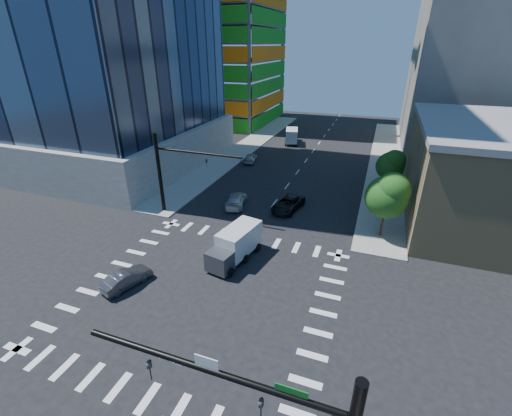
% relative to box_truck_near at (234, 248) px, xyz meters
% --- Properties ---
extents(ground, '(160.00, 160.00, 0.00)m').
position_rel_box_truck_near_xyz_m(ground, '(-0.21, -4.98, -1.30)').
color(ground, black).
rests_on(ground, ground).
extents(road_markings, '(20.00, 20.00, 0.01)m').
position_rel_box_truck_near_xyz_m(road_markings, '(-0.21, -4.98, -1.29)').
color(road_markings, silver).
rests_on(road_markings, ground).
extents(sidewalk_ne, '(5.00, 60.00, 0.15)m').
position_rel_box_truck_near_xyz_m(sidewalk_ne, '(12.29, 35.02, -1.22)').
color(sidewalk_ne, gray).
rests_on(sidewalk_ne, ground).
extents(sidewalk_nw, '(5.00, 60.00, 0.15)m').
position_rel_box_truck_near_xyz_m(sidewalk_nw, '(-12.71, 35.02, -1.22)').
color(sidewalk_nw, gray).
rests_on(sidewalk_nw, ground).
extents(construction_building, '(25.16, 34.50, 70.60)m').
position_rel_box_truck_near_xyz_m(construction_building, '(-27.63, 56.95, 23.31)').
color(construction_building, gray).
rests_on(construction_building, ground).
extents(bg_building_ne, '(24.00, 30.00, 28.00)m').
position_rel_box_truck_near_xyz_m(bg_building_ne, '(26.79, 50.02, 12.70)').
color(bg_building_ne, slate).
rests_on(bg_building_ne, ground).
extents(signal_mast_nw, '(10.20, 0.40, 9.00)m').
position_rel_box_truck_near_xyz_m(signal_mast_nw, '(-10.21, 6.52, 4.20)').
color(signal_mast_nw, black).
rests_on(signal_mast_nw, sidewalk_nw).
extents(tree_south, '(4.16, 4.16, 6.82)m').
position_rel_box_truck_near_xyz_m(tree_south, '(12.42, 8.92, 3.39)').
color(tree_south, '#382316').
rests_on(tree_south, sidewalk_ne).
extents(tree_north, '(3.54, 3.52, 5.78)m').
position_rel_box_truck_near_xyz_m(tree_north, '(12.72, 20.92, 2.69)').
color(tree_north, '#382316').
rests_on(tree_north, sidewalk_ne).
extents(car_nb_far, '(3.39, 5.69, 1.48)m').
position_rel_box_truck_near_xyz_m(car_nb_far, '(1.84, 11.86, -0.56)').
color(car_nb_far, black).
rests_on(car_nb_far, ground).
extents(car_sb_near, '(3.11, 5.39, 1.47)m').
position_rel_box_truck_near_xyz_m(car_sb_near, '(-4.34, 10.81, -0.56)').
color(car_sb_near, silver).
rests_on(car_sb_near, ground).
extents(car_sb_mid, '(2.54, 4.53, 1.46)m').
position_rel_box_truck_near_xyz_m(car_sb_mid, '(-8.71, 27.09, -0.57)').
color(car_sb_mid, '#A6AAAD').
rests_on(car_sb_mid, ground).
extents(car_sb_cross, '(2.68, 4.39, 1.37)m').
position_rel_box_truck_near_xyz_m(car_sb_cross, '(-6.74, -6.25, -0.61)').
color(car_sb_cross, '#4B4B50').
rests_on(car_sb_cross, ground).
extents(box_truck_near, '(3.40, 5.94, 2.93)m').
position_rel_box_truck_near_xyz_m(box_truck_near, '(0.00, 0.00, 0.00)').
color(box_truck_near, black).
rests_on(box_truck_near, ground).
extents(box_truck_far, '(3.59, 5.92, 2.89)m').
position_rel_box_truck_near_xyz_m(box_truck_far, '(-5.42, 41.23, -0.02)').
color(box_truck_far, black).
rests_on(box_truck_far, ground).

